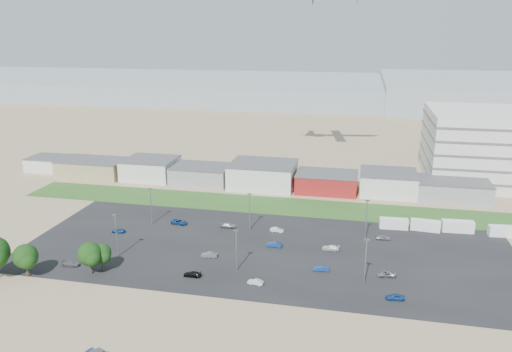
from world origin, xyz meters
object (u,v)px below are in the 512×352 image
(parked_car_6, at_px, (228,225))
(parked_car_0, at_px, (387,274))
(parked_car_4, at_px, (209,255))
(parked_car_10, at_px, (71,263))
(parked_car_1, at_px, (321,268))
(parked_car_7, at_px, (274,244))
(parked_car_3, at_px, (192,274))
(parked_car_9, at_px, (179,222))
(box_trailer_a, at_px, (394,223))
(parked_car_8, at_px, (383,237))
(parked_car_5, at_px, (118,231))
(parked_car_12, at_px, (331,248))
(parked_car_13, at_px, (255,282))
(parked_car_2, at_px, (395,297))
(parked_car_11, at_px, (277,230))

(parked_car_6, bearing_deg, parked_car_0, -117.54)
(parked_car_4, height_order, parked_car_10, parked_car_4)
(parked_car_1, xyz_separation_m, parked_car_6, (-27.14, 20.35, 0.04))
(parked_car_4, height_order, parked_car_7, parked_car_7)
(parked_car_4, bearing_deg, parked_car_3, -11.74)
(parked_car_9, height_order, parked_car_10, parked_car_9)
(box_trailer_a, relative_size, parked_car_10, 1.76)
(parked_car_1, xyz_separation_m, parked_car_7, (-12.65, 10.53, 0.03))
(parked_car_3, distance_m, parked_car_8, 51.03)
(parked_car_5, relative_size, parked_car_6, 0.78)
(parked_car_7, bearing_deg, parked_car_1, 50.56)
(parked_car_12, bearing_deg, parked_car_5, -85.67)
(parked_car_7, xyz_separation_m, parked_car_13, (-0.57, -19.67, -0.08))
(parked_car_2, distance_m, parked_car_9, 63.93)
(box_trailer_a, bearing_deg, parked_car_9, -173.88)
(parked_car_3, bearing_deg, parked_car_13, 88.42)
(parked_car_8, xyz_separation_m, parked_car_10, (-70.70, -30.35, -0.00))
(parked_car_3, xyz_separation_m, parked_car_13, (14.31, -0.53, -0.01))
(parked_car_0, relative_size, parked_car_10, 0.95)
(parked_car_1, relative_size, parked_car_4, 0.96)
(parked_car_3, distance_m, parked_car_13, 14.32)
(parked_car_7, distance_m, parked_car_13, 19.68)
(parked_car_9, height_order, parked_car_11, parked_car_9)
(parked_car_8, distance_m, parked_car_13, 40.59)
(parked_car_10, bearing_deg, parked_car_6, -45.30)
(parked_car_8, distance_m, parked_car_11, 27.81)
(parked_car_2, height_order, parked_car_12, parked_car_2)
(parked_car_1, distance_m, parked_car_6, 33.92)
(parked_car_2, bearing_deg, parked_car_3, -97.36)
(parked_car_6, relative_size, parked_car_11, 1.24)
(parked_car_1, bearing_deg, parked_car_12, 169.17)
(parked_car_13, bearing_deg, parked_car_0, 117.00)
(parked_car_2, relative_size, parked_car_12, 0.90)
(parked_car_0, relative_size, parked_car_11, 1.13)
(parked_car_4, distance_m, parked_car_9, 23.48)
(parked_car_1, distance_m, parked_car_5, 56.04)
(parked_car_4, distance_m, parked_car_11, 22.85)
(box_trailer_a, distance_m, parked_car_6, 45.12)
(parked_car_9, distance_m, parked_car_13, 40.40)
(parked_car_12, height_order, parked_car_13, parked_car_12)
(parked_car_7, relative_size, parked_car_8, 1.07)
(parked_car_8, bearing_deg, parked_car_6, 85.02)
(parked_car_5, bearing_deg, parked_car_12, 86.44)
(box_trailer_a, bearing_deg, parked_car_6, -171.54)
(parked_car_13, bearing_deg, box_trailer_a, 149.78)
(box_trailer_a, xyz_separation_m, parked_car_12, (-15.80, -17.67, -0.80))
(parked_car_3, distance_m, parked_car_12, 35.21)
(box_trailer_a, xyz_separation_m, parked_car_6, (-44.21, -8.97, -0.76))
(parked_car_0, bearing_deg, parked_car_7, -118.68)
(parked_car_3, xyz_separation_m, parked_car_8, (41.68, 29.44, 0.05))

